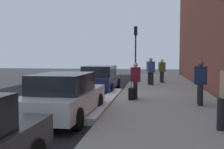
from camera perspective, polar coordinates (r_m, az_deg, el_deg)
The scene contains 12 objects.
ground_plane at distance 15.25m, azimuth -1.74°, elevation -3.95°, with size 56.00×56.00×0.00m, color black.
sidewalk at distance 15.03m, azimuth 10.78°, elevation -3.84°, with size 28.00×4.60×0.15m, color #A39E93.
lane_stripe_centre at distance 16.10m, azimuth -13.05°, elevation -3.61°, with size 28.00×0.14×0.01m, color gold.
snow_bank_curb at distance 12.00m, azimuth -1.05°, elevation -5.57°, with size 7.63×0.56×0.22m, color white.
parked_car_white at distance 9.27m, azimuth -9.82°, elevation -4.39°, with size 4.61×1.97×1.51m.
parked_car_navy at distance 15.99m, azimuth -2.45°, elevation -0.85°, with size 4.67×1.95×1.51m.
pedestrian_olive_coat at distance 20.15m, azimuth 10.31°, elevation 0.90°, with size 0.54×0.51×1.68m.
pedestrian_burgundy_coat at distance 12.42m, azimuth 4.87°, elevation -1.03°, with size 0.54×0.46×1.63m.
pedestrian_blue_coat at distance 18.39m, azimuth 8.03°, elevation 0.82°, with size 0.54×0.57×1.79m.
pedestrian_navy_coat at distance 11.30m, azimuth 17.85°, elevation -1.36°, with size 0.58×0.50×1.75m.
traffic_light_pole at distance 21.93m, azimuth 4.92°, elevation 6.35°, with size 0.35×0.26×4.23m.
rolling_suitcase at distance 12.13m, azimuth 3.98°, elevation -4.01°, with size 0.34×0.22×0.88m.
Camera 1 is at (-14.88, -2.58, 2.09)m, focal length 44.11 mm.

